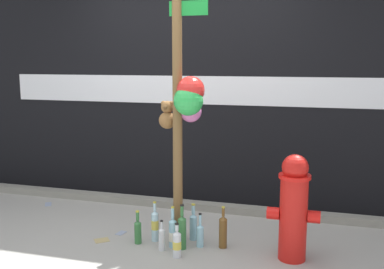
{
  "coord_description": "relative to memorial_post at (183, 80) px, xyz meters",
  "views": [
    {
      "loc": [
        1.39,
        -3.41,
        1.65
      ],
      "look_at": [
        0.37,
        0.22,
        1.0
      ],
      "focal_mm": 41.37,
      "sensor_mm": 36.0,
      "label": 1
    }
  ],
  "objects": [
    {
      "name": "ground_plane",
      "position": [
        -0.29,
        -0.21,
        -1.47
      ],
      "size": [
        14.0,
        14.0,
        0.0
      ],
      "primitive_type": "plane",
      "color": "#9E9B93"
    },
    {
      "name": "building_wall",
      "position": [
        -0.29,
        1.33,
        0.14
      ],
      "size": [
        10.0,
        0.21,
        3.23
      ],
      "color": "black",
      "rests_on": "ground_plane"
    },
    {
      "name": "curb_strip",
      "position": [
        -0.29,
        0.92,
        -1.43
      ],
      "size": [
        8.0,
        0.12,
        0.08
      ],
      "primitive_type": "cube",
      "color": "gray",
      "rests_on": "ground_plane"
    },
    {
      "name": "memorial_post",
      "position": [
        0.0,
        0.0,
        0.0
      ],
      "size": [
        0.49,
        0.34,
        2.55
      ],
      "color": "brown",
      "rests_on": "ground_plane"
    },
    {
      "name": "fire_hydrant",
      "position": [
        0.96,
        -0.06,
        -1.02
      ],
      "size": [
        0.43,
        0.26,
        0.89
      ],
      "color": "red",
      "rests_on": "ground_plane"
    },
    {
      "name": "bottle_0",
      "position": [
        -0.4,
        -0.11,
        -1.35
      ],
      "size": [
        0.06,
        0.06,
        0.31
      ],
      "color": "#337038",
      "rests_on": "ground_plane"
    },
    {
      "name": "bottle_1",
      "position": [
        0.06,
        0.11,
        -1.33
      ],
      "size": [
        0.07,
        0.07,
        0.34
      ],
      "color": "#93CCE0",
      "rests_on": "ground_plane"
    },
    {
      "name": "bottle_2",
      "position": [
        -0.27,
        -0.01,
        -1.32
      ],
      "size": [
        0.07,
        0.07,
        0.37
      ],
      "color": "#B2DBEA",
      "rests_on": "ground_plane"
    },
    {
      "name": "bottle_3",
      "position": [
        -0.07,
        -0.1,
        -1.34
      ],
      "size": [
        0.07,
        0.07,
        0.37
      ],
      "color": "#93CCE0",
      "rests_on": "ground_plane"
    },
    {
      "name": "bottle_4",
      "position": [
        -0.14,
        -0.19,
        -1.36
      ],
      "size": [
        0.06,
        0.06,
        0.27
      ],
      "color": "silver",
      "rests_on": "ground_plane"
    },
    {
      "name": "bottle_5",
      "position": [
        0.16,
        -0.03,
        -1.36
      ],
      "size": [
        0.06,
        0.06,
        0.31
      ],
      "color": "#93CCE0",
      "rests_on": "ground_plane"
    },
    {
      "name": "bottle_6",
      "position": [
        0.03,
        -0.28,
        -1.35
      ],
      "size": [
        0.07,
        0.07,
        0.3
      ],
      "color": "silver",
      "rests_on": "ground_plane"
    },
    {
      "name": "bottle_7",
      "position": [
        0.02,
        -0.11,
        -1.31
      ],
      "size": [
        0.07,
        0.07,
        0.4
      ],
      "color": "#337038",
      "rests_on": "ground_plane"
    },
    {
      "name": "bottle_8",
      "position": [
        0.36,
        0.01,
        -1.32
      ],
      "size": [
        0.07,
        0.07,
        0.38
      ],
      "color": "brown",
      "rests_on": "ground_plane"
    },
    {
      "name": "litter_0",
      "position": [
        -0.65,
        0.07,
        -1.47
      ],
      "size": [
        0.09,
        0.12,
        0.01
      ],
      "primitive_type": "cube",
      "rotation": [
        0.0,
        0.0,
        1.37
      ],
      "color": "#8C99B2",
      "rests_on": "ground_plane"
    },
    {
      "name": "litter_1",
      "position": [
        -0.74,
        -0.14,
        -1.47
      ],
      "size": [
        0.17,
        0.17,
        0.01
      ],
      "primitive_type": "cube",
      "rotation": [
        0.0,
        0.0,
        0.67
      ],
      "color": "tan",
      "rests_on": "ground_plane"
    },
    {
      "name": "litter_2",
      "position": [
        -1.81,
        0.63,
        -1.47
      ],
      "size": [
        0.14,
        0.16,
        0.01
      ],
      "primitive_type": "cube",
      "rotation": [
        0.0,
        0.0,
        2.14
      ],
      "color": "#8C99B2",
      "rests_on": "ground_plane"
    }
  ]
}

